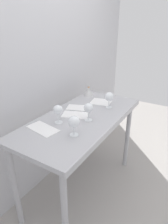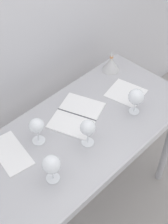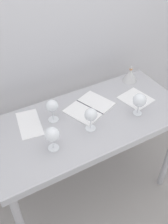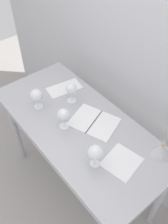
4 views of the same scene
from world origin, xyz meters
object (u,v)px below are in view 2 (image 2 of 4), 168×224
wine_glass_near_center (88,128)px  tasting_sheet_lower (126,93)px  wine_glass_near_left (51,165)px  decanter_funnel (111,64)px  open_notebook (77,115)px  wine_glass_far_left (37,126)px  wine_glass_near_right (136,97)px  tasting_sheet_upper (10,153)px

wine_glass_near_center → tasting_sheet_lower: bearing=13.1°
wine_glass_near_left → decanter_funnel: size_ratio=1.05×
wine_glass_near_left → open_notebook: wine_glass_near_left is taller
tasting_sheet_lower → wine_glass_far_left: bearing=160.0°
tasting_sheet_lower → wine_glass_near_right: bearing=-136.0°
tasting_sheet_lower → decanter_funnel: 0.25m
wine_glass_near_right → wine_glass_near_center: 0.36m
wine_glass_near_center → tasting_sheet_upper: size_ratio=0.59×
wine_glass_near_center → open_notebook: size_ratio=0.42×
wine_glass_near_left → open_notebook: bearing=30.1°
decanter_funnel → wine_glass_near_right: bearing=-119.5°
wine_glass_near_right → wine_glass_far_left: size_ratio=1.00×
open_notebook → tasting_sheet_lower: (0.35, -0.08, -0.00)m
wine_glass_near_left → tasting_sheet_lower: wine_glass_near_left is taller
open_notebook → wine_glass_near_center: bearing=-139.4°
decanter_funnel → open_notebook: bearing=-162.9°
open_notebook → decanter_funnel: size_ratio=2.50×
wine_glass_far_left → open_notebook: (0.28, -0.01, -0.11)m
wine_glass_near_center → tasting_sheet_upper: bearing=144.2°
open_notebook → tasting_sheet_upper: 0.44m
wine_glass_near_left → wine_glass_near_center: bearing=7.1°
decanter_funnel → tasting_sheet_upper: bearing=-174.4°
wine_glass_near_right → wine_glass_near_center: size_ratio=1.01×
open_notebook → tasting_sheet_lower: 0.36m
wine_glass_near_left → open_notebook: (0.38, 0.22, -0.11)m
wine_glass_near_left → tasting_sheet_upper: bearing=100.7°
tasting_sheet_upper → tasting_sheet_lower: size_ratio=1.28×
wine_glass_near_center → wine_glass_far_left: (-0.18, 0.20, 0.00)m
wine_glass_far_left → tasting_sheet_upper: size_ratio=0.60×
tasting_sheet_upper → wine_glass_near_center: bearing=-26.5°
tasting_sheet_upper → decanter_funnel: size_ratio=1.79×
tasting_sheet_upper → tasting_sheet_lower: bearing=-0.5°
wine_glass_near_left → tasting_sheet_lower: bearing=10.8°
tasting_sheet_upper → decanter_funnel: (0.90, 0.09, 0.05)m
open_notebook → tasting_sheet_upper: size_ratio=1.40×
open_notebook → tasting_sheet_upper: bearing=151.9°
wine_glass_near_right → wine_glass_far_left: (-0.54, 0.23, 0.00)m
wine_glass_near_center → wine_glass_far_left: bearing=131.8°
wine_glass_near_right → open_notebook: (-0.26, 0.22, -0.11)m
wine_glass_near_right → wine_glass_far_left: same height
open_notebook → tasting_sheet_lower: size_ratio=1.80×
open_notebook → tasting_sheet_upper: (-0.43, 0.05, -0.00)m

